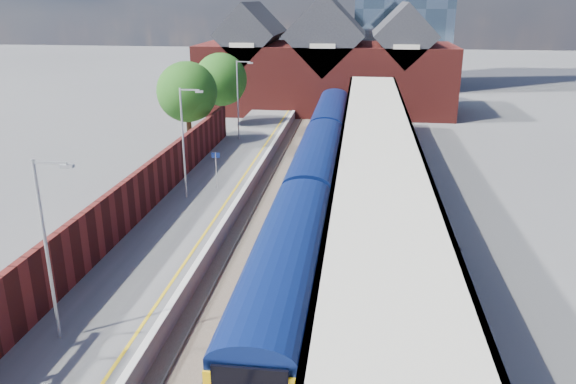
# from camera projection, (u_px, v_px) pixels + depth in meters

# --- Properties ---
(ground) EXTENTS (240.00, 240.00, 0.00)m
(ground) POSITION_uv_depth(u_px,v_px,m) (300.00, 178.00, 43.18)
(ground) COLOR #5B5B5E
(ground) RESTS_ON ground
(ballast_bed) EXTENTS (6.00, 76.00, 0.06)m
(ballast_bed) POSITION_uv_depth(u_px,v_px,m) (282.00, 228.00, 33.79)
(ballast_bed) COLOR #473D33
(ballast_bed) RESTS_ON ground
(rails) EXTENTS (4.51, 76.00, 0.14)m
(rails) POSITION_uv_depth(u_px,v_px,m) (282.00, 226.00, 33.76)
(rails) COLOR slate
(rails) RESTS_ON ground
(left_platform) EXTENTS (5.00, 76.00, 1.00)m
(left_platform) POSITION_uv_depth(u_px,v_px,m) (193.00, 216.00, 34.31)
(left_platform) COLOR #565659
(left_platform) RESTS_ON ground
(right_platform) EXTENTS (6.00, 76.00, 1.00)m
(right_platform) POSITION_uv_depth(u_px,v_px,m) (383.00, 226.00, 32.91)
(right_platform) COLOR #565659
(right_platform) RESTS_ON ground
(coping_left) EXTENTS (0.30, 76.00, 0.05)m
(coping_left) POSITION_uv_depth(u_px,v_px,m) (230.00, 210.00, 33.85)
(coping_left) COLOR silver
(coping_left) RESTS_ON left_platform
(coping_right) EXTENTS (0.30, 76.00, 0.05)m
(coping_right) POSITION_uv_depth(u_px,v_px,m) (335.00, 215.00, 33.09)
(coping_right) COLOR silver
(coping_right) RESTS_ON right_platform
(yellow_line) EXTENTS (0.14, 76.00, 0.01)m
(yellow_line) POSITION_uv_depth(u_px,v_px,m) (221.00, 210.00, 33.93)
(yellow_line) COLOR yellow
(yellow_line) RESTS_ON left_platform
(train) EXTENTS (2.87, 65.90, 3.45)m
(train) POSITION_uv_depth(u_px,v_px,m) (325.00, 136.00, 47.27)
(train) COLOR #0B1A50
(train) RESTS_ON ground
(canopy) EXTENTS (4.50, 52.00, 4.48)m
(canopy) POSITION_uv_depth(u_px,v_px,m) (378.00, 139.00, 33.25)
(canopy) COLOR #0E2152
(canopy) RESTS_ON right_platform
(lamp_post_b) EXTENTS (1.48, 0.18, 7.00)m
(lamp_post_b) POSITION_uv_depth(u_px,v_px,m) (49.00, 241.00, 19.83)
(lamp_post_b) COLOR #A5A8AA
(lamp_post_b) RESTS_ON left_platform
(lamp_post_c) EXTENTS (1.48, 0.18, 7.00)m
(lamp_post_c) POSITION_uv_depth(u_px,v_px,m) (185.00, 137.00, 34.82)
(lamp_post_c) COLOR #A5A8AA
(lamp_post_c) RESTS_ON left_platform
(lamp_post_d) EXTENTS (1.48, 0.18, 7.00)m
(lamp_post_d) POSITION_uv_depth(u_px,v_px,m) (239.00, 95.00, 49.82)
(lamp_post_d) COLOR #A5A8AA
(lamp_post_d) RESTS_ON left_platform
(platform_sign) EXTENTS (0.55, 0.08, 2.50)m
(platform_sign) POSITION_uv_depth(u_px,v_px,m) (216.00, 164.00, 37.28)
(platform_sign) COLOR #A5A8AA
(platform_sign) RESTS_ON left_platform
(brick_wall) EXTENTS (0.35, 50.00, 3.86)m
(brick_wall) POSITION_uv_depth(u_px,v_px,m) (103.00, 225.00, 27.93)
(brick_wall) COLOR #5D1C18
(brick_wall) RESTS_ON left_platform
(station_building) EXTENTS (30.00, 12.12, 13.78)m
(station_building) POSITION_uv_depth(u_px,v_px,m) (326.00, 66.00, 67.64)
(station_building) COLOR #5D1C18
(station_building) RESTS_ON ground
(tree_near) EXTENTS (5.20, 5.20, 8.10)m
(tree_near) POSITION_uv_depth(u_px,v_px,m) (189.00, 94.00, 48.22)
(tree_near) COLOR #382314
(tree_near) RESTS_ON ground
(tree_far) EXTENTS (5.20, 5.20, 8.10)m
(tree_far) POSITION_uv_depth(u_px,v_px,m) (222.00, 81.00, 55.60)
(tree_far) COLOR #382314
(tree_far) RESTS_ON ground
(parked_car_red) EXTENTS (3.97, 1.87, 1.31)m
(parked_car_red) POSITION_uv_depth(u_px,v_px,m) (426.00, 284.00, 23.80)
(parked_car_red) COLOR maroon
(parked_car_red) RESTS_ON right_platform
(parked_car_silver) EXTENTS (4.34, 2.37, 1.36)m
(parked_car_silver) POSITION_uv_depth(u_px,v_px,m) (407.00, 302.00, 22.29)
(parked_car_silver) COLOR silver
(parked_car_silver) RESTS_ON right_platform
(parked_car_dark) EXTENTS (4.18, 2.76, 1.13)m
(parked_car_dark) POSITION_uv_depth(u_px,v_px,m) (422.00, 241.00, 28.25)
(parked_car_dark) COLOR black
(parked_car_dark) RESTS_ON right_platform
(parked_car_blue) EXTENTS (4.17, 2.43, 1.09)m
(parked_car_blue) POSITION_uv_depth(u_px,v_px,m) (396.00, 183.00, 37.08)
(parked_car_blue) COLOR navy
(parked_car_blue) RESTS_ON right_platform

